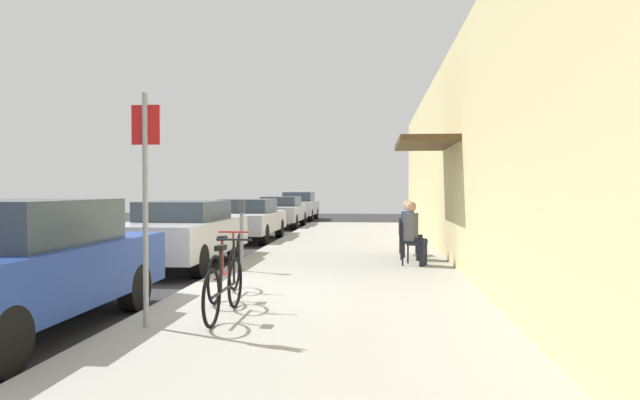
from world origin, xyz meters
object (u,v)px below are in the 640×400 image
(parked_car_4, at_px, (299,206))
(parked_car_2, at_px, (248,219))
(seated_patron_1, at_px, (410,227))
(parked_car_0, at_px, (17,266))
(seated_patron_0, at_px, (414,231))
(parked_car_1, at_px, (183,233))
(street_sign, at_px, (145,191))
(parking_meter, at_px, (242,230))
(cafe_chair_1, at_px, (408,236))
(bicycle_1, at_px, (225,272))
(cafe_chair_0, at_px, (411,240))
(cafe_chair_2, at_px, (406,233))
(bicycle_0, at_px, (224,287))
(parked_car_3, at_px, (281,211))

(parked_car_4, bearing_deg, parked_car_2, -90.00)
(parked_car_4, xyz_separation_m, seated_patron_1, (4.82, -17.41, 0.04))
(parked_car_0, distance_m, seated_patron_0, 7.30)
(parked_car_0, xyz_separation_m, seated_patron_0, (4.82, 5.49, 0.03))
(parked_car_1, relative_size, street_sign, 1.69)
(parked_car_4, bearing_deg, seated_patron_0, -75.30)
(parked_car_1, relative_size, parking_meter, 3.33)
(parking_meter, bearing_deg, parked_car_4, 94.54)
(parked_car_1, distance_m, parked_car_4, 18.33)
(parked_car_0, bearing_deg, parked_car_1, 90.00)
(parked_car_2, xyz_separation_m, cafe_chair_1, (4.76, -5.24, -0.08))
(parked_car_1, xyz_separation_m, bicycle_1, (1.91, -3.69, -0.26))
(cafe_chair_0, height_order, seated_patron_0, seated_patron_0)
(seated_patron_0, distance_m, seated_patron_1, 0.96)
(bicycle_1, bearing_deg, street_sign, -102.90)
(parked_car_1, xyz_separation_m, seated_patron_0, (4.82, -0.05, 0.08))
(parked_car_2, relative_size, parked_car_4, 1.00)
(parked_car_1, distance_m, cafe_chair_0, 4.77)
(cafe_chair_2, bearing_deg, bicycle_0, -110.67)
(parked_car_1, relative_size, seated_patron_1, 3.41)
(bicycle_1, bearing_deg, cafe_chair_2, 62.31)
(parked_car_0, height_order, seated_patron_1, parked_car_0)
(parked_car_3, relative_size, cafe_chair_0, 5.06)
(bicycle_0, distance_m, cafe_chair_0, 5.53)
(parking_meter, relative_size, cafe_chair_1, 1.52)
(parked_car_2, relative_size, cafe_chair_1, 5.06)
(parked_car_4, bearing_deg, cafe_chair_2, -73.99)
(bicycle_1, relative_size, seated_patron_0, 1.33)
(seated_patron_0, bearing_deg, cafe_chair_1, 93.48)
(street_sign, bearing_deg, bicycle_0, 36.64)
(parked_car_4, xyz_separation_m, cafe_chair_1, (4.76, -17.40, -0.15))
(cafe_chair_2, bearing_deg, parked_car_2, 137.01)
(parked_car_4, bearing_deg, seated_patron_1, -74.52)
(bicycle_0, distance_m, seated_patron_0, 5.55)
(bicycle_0, bearing_deg, parked_car_4, 95.50)
(cafe_chair_0, relative_size, cafe_chair_1, 1.00)
(bicycle_0, bearing_deg, cafe_chair_0, 62.84)
(parking_meter, height_order, cafe_chair_0, parking_meter)
(bicycle_0, xyz_separation_m, cafe_chair_0, (2.52, 4.92, 0.14))
(parked_car_1, height_order, seated_patron_0, seated_patron_0)
(parked_car_1, xyz_separation_m, parking_meter, (1.55, -1.18, 0.15))
(parked_car_4, bearing_deg, parked_car_0, -90.00)
(parked_car_2, relative_size, parked_car_3, 1.00)
(parked_car_3, relative_size, bicycle_0, 2.57)
(parked_car_4, relative_size, seated_patron_1, 3.41)
(parked_car_3, xyz_separation_m, cafe_chair_0, (4.77, -12.57, -0.08))
(street_sign, height_order, seated_patron_1, street_sign)
(parked_car_0, distance_m, bicycle_0, 2.34)
(parked_car_3, height_order, cafe_chair_0, parked_car_3)
(parked_car_2, distance_m, cafe_chair_1, 7.08)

